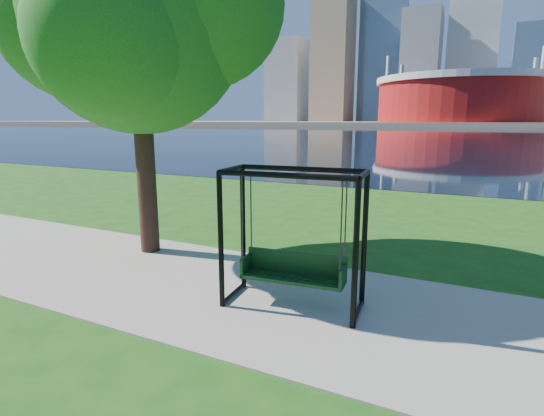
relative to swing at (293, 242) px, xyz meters
The scene contains 8 objects.
ground 1.32m from the swing, 129.43° to the left, with size 900.00×900.00×0.00m, color #1E5114.
path 1.18m from the swing, behind, with size 120.00×4.00×0.03m, color #9E937F.
river 102.58m from the swing, 90.26° to the left, with size 900.00×180.00×0.02m, color black.
far_bank 306.57m from the swing, 90.09° to the left, with size 900.00×228.00×2.00m, color #937F60.
stadium 236.17m from the swing, 92.55° to the left, with size 83.00×83.00×32.00m.
skyline 321.89m from the swing, 90.85° to the left, with size 392.00×66.00×96.50m.
swing is the anchor object (origin of this frame).
park_tree 5.98m from the swing, 162.94° to the left, with size 5.97×5.39×7.41m.
Camera 1 is at (3.06, -6.58, 3.01)m, focal length 28.00 mm.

